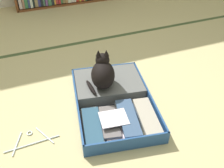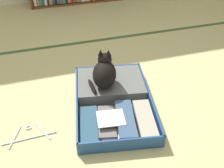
{
  "view_description": "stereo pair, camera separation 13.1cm",
  "coord_description": "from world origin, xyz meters",
  "views": [
    {
      "loc": [
        -0.48,
        -1.41,
        1.37
      ],
      "look_at": [
        0.06,
        -0.02,
        0.22
      ],
      "focal_mm": 41.85,
      "sensor_mm": 36.0,
      "label": 1
    },
    {
      "loc": [
        -0.36,
        -1.45,
        1.37
      ],
      "look_at": [
        0.06,
        -0.02,
        0.22
      ],
      "focal_mm": 41.85,
      "sensor_mm": 36.0,
      "label": 2
    }
  ],
  "objects": [
    {
      "name": "open_suitcase",
      "position": [
        0.08,
        0.01,
        0.05
      ],
      "size": [
        0.7,
        0.93,
        0.11
      ],
      "color": "navy",
      "rests_on": "ground_plane"
    },
    {
      "name": "ground_plane",
      "position": [
        0.0,
        0.0,
        0.0
      ],
      "size": [
        10.0,
        10.0,
        0.0
      ],
      "primitive_type": "plane",
      "color": "tan"
    },
    {
      "name": "black_cat",
      "position": [
        0.04,
        0.14,
        0.21
      ],
      "size": [
        0.25,
        0.3,
        0.29
      ],
      "color": "black",
      "rests_on": "open_suitcase"
    },
    {
      "name": "tatami_border",
      "position": [
        0.0,
        1.04,
        0.0
      ],
      "size": [
        4.8,
        0.05,
        0.0
      ],
      "color": "#3F512D",
      "rests_on": "ground_plane"
    },
    {
      "name": "clothes_hanger",
      "position": [
        -0.57,
        -0.14,
        0.01
      ],
      "size": [
        0.37,
        0.19,
        0.01
      ],
      "color": "silver",
      "rests_on": "ground_plane"
    }
  ]
}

